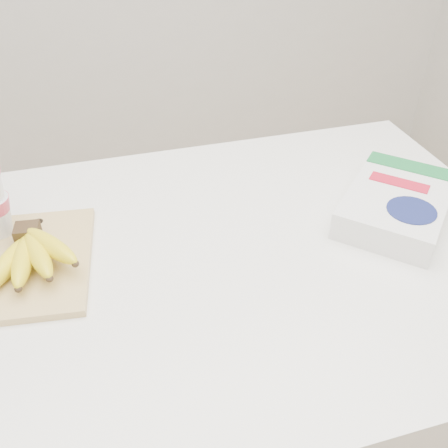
{
  "coord_description": "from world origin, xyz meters",
  "views": [
    {
      "loc": [
        -0.19,
        -0.76,
        1.7
      ],
      "look_at": [
        0.04,
        0.04,
        1.07
      ],
      "focal_mm": 40.0,
      "sensor_mm": 36.0,
      "label": 1
    }
  ],
  "objects_px": {
    "cutting_board": "(31,262)",
    "bananas": "(30,254)",
    "table": "(213,401)",
    "cereal_box": "(397,204)"
  },
  "relations": [
    {
      "from": "cutting_board",
      "to": "bananas",
      "type": "height_order",
      "value": "bananas"
    },
    {
      "from": "table",
      "to": "bananas",
      "type": "distance_m",
      "value": 0.66
    },
    {
      "from": "cutting_board",
      "to": "table",
      "type": "bearing_deg",
      "value": -3.7
    },
    {
      "from": "cutting_board",
      "to": "cereal_box",
      "type": "relative_size",
      "value": 0.89
    },
    {
      "from": "cutting_board",
      "to": "cereal_box",
      "type": "xyz_separation_m",
      "value": [
        0.79,
        -0.05,
        0.03
      ]
    },
    {
      "from": "cereal_box",
      "to": "bananas",
      "type": "bearing_deg",
      "value": -137.47
    },
    {
      "from": "cutting_board",
      "to": "bananas",
      "type": "xyz_separation_m",
      "value": [
        0.01,
        -0.02,
        0.04
      ]
    },
    {
      "from": "bananas",
      "to": "cereal_box",
      "type": "relative_size",
      "value": 0.55
    },
    {
      "from": "table",
      "to": "bananas",
      "type": "xyz_separation_m",
      "value": [
        -0.35,
        0.05,
        0.56
      ]
    },
    {
      "from": "bananas",
      "to": "cereal_box",
      "type": "bearing_deg",
      "value": -2.37
    }
  ]
}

